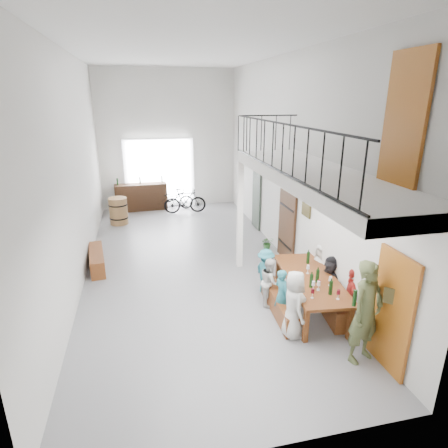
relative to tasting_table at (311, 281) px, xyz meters
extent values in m
plane|color=slate|center=(-2.19, 2.96, -0.71)|extent=(12.00, 12.00, 0.00)
plane|color=silver|center=(-2.19, 8.96, 2.04)|extent=(5.50, 0.00, 5.50)
plane|color=silver|center=(-2.19, -3.04, 2.04)|extent=(5.50, 0.00, 5.50)
plane|color=silver|center=(-4.94, 2.96, 2.04)|extent=(0.00, 12.00, 12.00)
plane|color=silver|center=(0.56, 2.96, 2.04)|extent=(0.00, 12.00, 12.00)
plane|color=white|center=(-2.19, 2.96, 4.79)|extent=(12.00, 12.00, 0.00)
cube|color=white|center=(-2.59, 8.90, 0.69)|extent=(2.80, 0.08, 2.80)
cube|color=#924F15|center=(0.51, -1.94, 0.34)|extent=(0.06, 0.95, 2.10)
cube|color=#372110|center=(0.51, 2.66, 0.29)|extent=(0.06, 1.10, 2.00)
cube|color=#293329|center=(0.51, 5.46, 0.29)|extent=(0.06, 0.80, 2.00)
cube|color=#924F15|center=(0.51, -1.54, 3.39)|extent=(0.06, 0.90, 1.95)
cube|color=#42391A|center=(0.53, 1.56, 1.19)|extent=(0.04, 0.45, 0.55)
cylinder|color=white|center=(0.52, 4.16, 1.69)|extent=(0.04, 0.28, 0.28)
cube|color=white|center=(-0.19, -0.24, 2.29)|extent=(1.50, 5.60, 0.25)
cube|color=black|center=(-0.92, -0.24, 3.27)|extent=(0.03, 5.60, 0.03)
cube|color=black|center=(-0.92, -0.24, 2.44)|extent=(0.03, 5.60, 0.03)
cube|color=black|center=(-0.19, 2.54, 3.27)|extent=(1.50, 0.03, 0.03)
cube|color=white|center=(-0.89, 2.51, 0.73)|extent=(0.14, 0.14, 2.88)
cube|color=brown|center=(0.00, 0.00, 0.05)|extent=(1.31, 2.61, 0.06)
cube|color=brown|center=(-0.55, -1.02, -0.34)|extent=(0.09, 0.09, 0.73)
cube|color=brown|center=(0.30, -1.12, -0.34)|extent=(0.09, 0.09, 0.73)
cube|color=brown|center=(-0.30, 1.12, -0.34)|extent=(0.09, 0.09, 0.73)
cube|color=brown|center=(0.55, 1.02, -0.34)|extent=(0.09, 0.09, 0.73)
cube|color=brown|center=(-0.68, 0.02, -0.49)|extent=(0.41, 1.86, 0.42)
cube|color=brown|center=(0.38, 0.02, -0.47)|extent=(0.54, 2.04, 0.47)
cylinder|color=black|center=(0.04, -0.75, 0.26)|extent=(0.07, 0.07, 0.35)
cylinder|color=black|center=(0.23, 0.66, 0.26)|extent=(0.07, 0.07, 0.35)
cylinder|color=black|center=(-0.20, -0.40, 0.26)|extent=(0.07, 0.07, 0.35)
cylinder|color=black|center=(0.02, -0.23, 0.26)|extent=(0.07, 0.07, 0.35)
cube|color=brown|center=(-4.69, 3.27, -0.47)|extent=(0.56, 1.68, 0.46)
cylinder|color=brown|center=(-4.25, 6.95, -0.22)|extent=(0.65, 0.65, 0.98)
cylinder|color=black|center=(-4.25, 6.95, -0.46)|extent=(0.66, 0.66, 0.05)
cylinder|color=black|center=(-4.25, 6.95, 0.02)|extent=(0.66, 0.66, 0.05)
cube|color=#372110|center=(-3.40, 8.61, -0.16)|extent=(2.08, 0.68, 1.09)
cylinder|color=black|center=(-4.28, 8.55, 0.52)|extent=(0.06, 0.06, 0.28)
cylinder|color=black|center=(-3.41, 8.65, 0.52)|extent=(0.06, 0.06, 0.28)
cylinder|color=black|center=(-2.53, 8.68, 0.52)|extent=(0.06, 0.06, 0.28)
imported|color=silver|center=(-0.71, -0.77, -0.03)|extent=(0.47, 0.69, 1.36)
imported|color=#246C78|center=(-0.72, -0.19, -0.14)|extent=(0.36, 0.46, 1.13)
imported|color=silver|center=(-0.75, 0.46, -0.16)|extent=(0.53, 0.62, 1.09)
imported|color=#246C78|center=(-0.68, 0.94, -0.15)|extent=(0.54, 0.78, 1.10)
imported|color=#AB221D|center=(0.59, -0.62, -0.10)|extent=(0.56, 0.77, 1.21)
imported|color=black|center=(0.49, 0.09, -0.12)|extent=(0.72, 1.14, 1.18)
imported|color=silver|center=(0.62, 0.76, -0.11)|extent=(0.51, 0.66, 1.18)
imported|color=#4B542F|center=(0.21, -1.69, 0.23)|extent=(0.80, 0.66, 1.88)
imported|color=#18451B|center=(0.26, 3.49, -0.51)|extent=(0.40, 0.36, 0.40)
imported|color=black|center=(-2.15, 8.41, -0.27)|extent=(1.71, 0.69, 0.88)
imported|color=black|center=(-1.72, 7.77, -0.21)|extent=(1.68, 0.54, 1.00)
camera|label=1|loc=(-3.38, -6.55, 3.72)|focal=30.00mm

